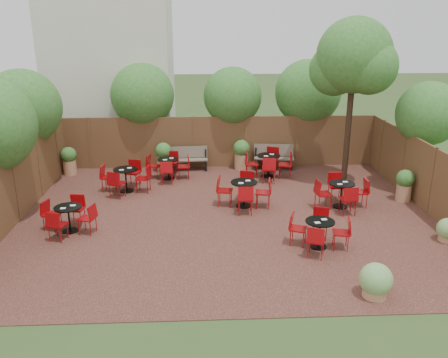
{
  "coord_description": "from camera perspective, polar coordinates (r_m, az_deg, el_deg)",
  "views": [
    {
      "loc": [
        -0.7,
        -12.56,
        5.4
      ],
      "look_at": [
        -0.08,
        0.5,
        1.0
      ],
      "focal_mm": 37.33,
      "sensor_mm": 36.0,
      "label": 1
    }
  ],
  "objects": [
    {
      "name": "courtyard_paving",
      "position": [
        13.68,
        0.43,
        -4.6
      ],
      "size": [
        12.0,
        10.0,
        0.02
      ],
      "primitive_type": "cube",
      "color": "#331A14",
      "rests_on": "ground"
    },
    {
      "name": "fence_back",
      "position": [
        18.11,
        -0.43,
        4.54
      ],
      "size": [
        12.0,
        0.08,
        2.0
      ],
      "primitive_type": "cube",
      "color": "brown",
      "rests_on": "ground"
    },
    {
      "name": "bistro_tables",
      "position": [
        14.72,
        -0.26,
        -0.97
      ],
      "size": [
        9.39,
        7.31,
        0.95
      ],
      "color": "black",
      "rests_on": "courtyard_paving"
    },
    {
      "name": "neighbour_building",
      "position": [
        20.95,
        -13.59,
        14.27
      ],
      "size": [
        5.0,
        4.0,
        8.0
      ],
      "primitive_type": "cube",
      "color": "beige",
      "rests_on": "ground"
    },
    {
      "name": "park_bench_right",
      "position": [
        18.08,
        6.12,
        2.77
      ],
      "size": [
        1.56,
        0.66,
        0.94
      ],
      "rotation": [
        0.0,
        0.0,
        -0.12
      ],
      "color": "brown",
      "rests_on": "courtyard_paving"
    },
    {
      "name": "low_shrubs",
      "position": [
        11.29,
        24.01,
        -9.76
      ],
      "size": [
        3.41,
        3.32,
        0.74
      ],
      "color": "#B07C58",
      "rests_on": "courtyard_paving"
    },
    {
      "name": "overhang_foliage",
      "position": [
        15.84,
        -8.13,
        8.72
      ],
      "size": [
        15.49,
        10.68,
        2.64
      ],
      "color": "#306B22",
      "rests_on": "ground"
    },
    {
      "name": "fence_right",
      "position": [
        14.9,
        24.15,
        -0.26
      ],
      "size": [
        0.08,
        10.0,
        2.0
      ],
      "primitive_type": "cube",
      "color": "brown",
      "rests_on": "ground"
    },
    {
      "name": "courtyard_tree",
      "position": [
        16.25,
        15.61,
        13.73
      ],
      "size": [
        2.67,
        2.57,
        5.61
      ],
      "rotation": [
        0.0,
        0.0,
        0.18
      ],
      "color": "black",
      "rests_on": "courtyard_paving"
    },
    {
      "name": "park_bench_left",
      "position": [
        17.88,
        -4.35,
        2.57
      ],
      "size": [
        1.47,
        0.58,
        0.89
      ],
      "rotation": [
        0.0,
        0.0,
        0.08
      ],
      "color": "brown",
      "rests_on": "courtyard_paving"
    },
    {
      "name": "fence_left",
      "position": [
        14.32,
        -24.29,
        -1.0
      ],
      "size": [
        0.08,
        10.0,
        2.0
      ],
      "primitive_type": "cube",
      "color": "brown",
      "rests_on": "ground"
    },
    {
      "name": "ground",
      "position": [
        13.69,
        0.43,
        -4.63
      ],
      "size": [
        80.0,
        80.0,
        0.0
      ],
      "primitive_type": "plane",
      "color": "#354F23",
      "rests_on": "ground"
    },
    {
      "name": "planters",
      "position": [
        16.99,
        -1.79,
        2.21
      ],
      "size": [
        11.86,
        4.2,
        1.15
      ],
      "color": "#B07C58",
      "rests_on": "courtyard_paving"
    }
  ]
}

